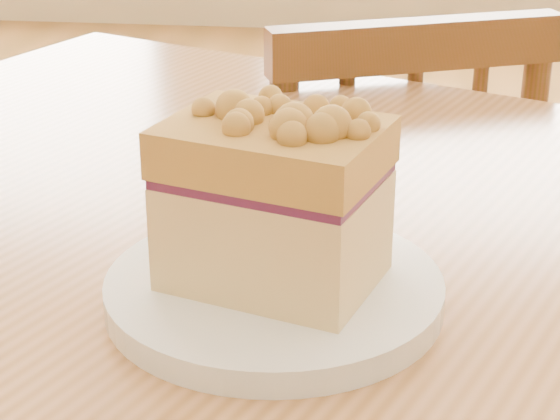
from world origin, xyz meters
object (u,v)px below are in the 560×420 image
object	(u,v)px
cafe_table_main	(369,367)
cafe_chair_main	(364,290)
cake_slice	(274,192)
plate	(274,292)

from	to	relation	value
cafe_table_main	cafe_chair_main	size ratio (longest dim) A/B	1.70
cafe_table_main	cafe_chair_main	world-z (taller)	cafe_chair_main
cafe_chair_main	cafe_table_main	bearing A→B (deg)	69.58
cafe_table_main	cafe_chair_main	distance (m)	0.60
cafe_table_main	cake_slice	xyz separation A→B (m)	(-0.06, -0.09, 0.18)
cafe_chair_main	cake_slice	world-z (taller)	cake_slice
plate	cake_slice	world-z (taller)	cake_slice
cafe_table_main	cake_slice	world-z (taller)	cake_slice
cafe_table_main	plate	distance (m)	0.15
cafe_chair_main	cake_slice	size ratio (longest dim) A/B	5.56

